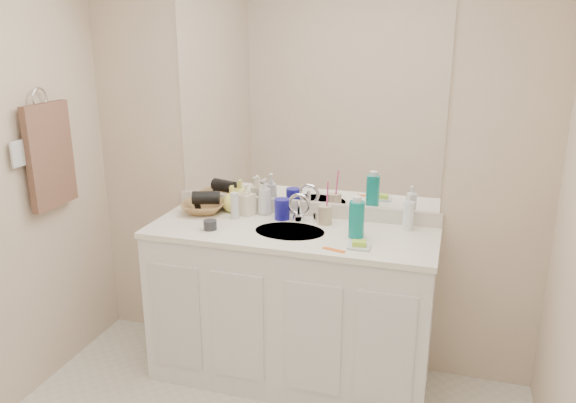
{
  "coord_description": "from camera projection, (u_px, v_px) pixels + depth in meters",
  "views": [
    {
      "loc": [
        0.79,
        -1.63,
        1.89
      ],
      "look_at": [
        0.0,
        0.97,
        1.05
      ],
      "focal_mm": 35.0,
      "sensor_mm": 36.0,
      "label": 1
    }
  ],
  "objects": [
    {
      "name": "dark_jar",
      "position": [
        210.0,
        225.0,
        2.94
      ],
      "size": [
        0.09,
        0.09,
        0.05
      ],
      "primitive_type": "cylinder",
      "rotation": [
        0.0,
        0.0,
        0.25
      ],
      "color": "#27272C",
      "rests_on": "countertop"
    },
    {
      "name": "blue_mug",
      "position": [
        282.0,
        209.0,
        3.09
      ],
      "size": [
        0.09,
        0.09,
        0.12
      ],
      "primitive_type": "cylinder",
      "rotation": [
        0.0,
        0.0,
        -0.07
      ],
      "color": "navy",
      "rests_on": "countertop"
    },
    {
      "name": "mouthwash_bottle",
      "position": [
        357.0,
        219.0,
        2.81
      ],
      "size": [
        0.1,
        0.1,
        0.19
      ],
      "primitive_type": "cylinder",
      "rotation": [
        0.0,
        0.0,
        -0.38
      ],
      "color": "#0A7F76",
      "rests_on": "countertop"
    },
    {
      "name": "backsplash",
      "position": [
        304.0,
        208.0,
        3.17
      ],
      "size": [
        1.52,
        0.03,
        0.08
      ],
      "primitive_type": "cube",
      "color": "silver",
      "rests_on": "countertop"
    },
    {
      "name": "orange_comb",
      "position": [
        334.0,
        250.0,
        2.67
      ],
      "size": [
        0.12,
        0.05,
        0.0
      ],
      "primitive_type": "cube",
      "rotation": [
        0.0,
        0.0,
        -0.25
      ],
      "color": "orange",
      "rests_on": "countertop"
    },
    {
      "name": "soap_bottle_white",
      "position": [
        265.0,
        197.0,
        3.16
      ],
      "size": [
        0.09,
        0.09,
        0.21
      ],
      "primitive_type": "imported",
      "rotation": [
        0.0,
        0.0,
        -0.17
      ],
      "color": "silver",
      "rests_on": "countertop"
    },
    {
      "name": "vanity_cabinet",
      "position": [
        291.0,
        308.0,
        3.08
      ],
      "size": [
        1.5,
        0.55,
        0.85
      ],
      "primitive_type": "cube",
      "color": "white",
      "rests_on": "floor"
    },
    {
      "name": "countertop",
      "position": [
        291.0,
        232.0,
        2.95
      ],
      "size": [
        1.52,
        0.57,
        0.03
      ],
      "primitive_type": "cube",
      "color": "white",
      "rests_on": "vanity_cabinet"
    },
    {
      "name": "sink_basin",
      "position": [
        290.0,
        233.0,
        2.93
      ],
      "size": [
        0.37,
        0.37,
        0.02
      ],
      "primitive_type": "cylinder",
      "color": "#B4AD9D",
      "rests_on": "countertop"
    },
    {
      "name": "mirror",
      "position": [
        305.0,
        93.0,
        2.99
      ],
      "size": [
        1.48,
        0.01,
        1.2
      ],
      "primitive_type": "cube",
      "color": "white",
      "rests_on": "wall_back"
    },
    {
      "name": "tan_cup",
      "position": [
        325.0,
        215.0,
        3.01
      ],
      "size": [
        0.09,
        0.09,
        0.1
      ],
      "primitive_type": "cylinder",
      "rotation": [
        0.0,
        0.0,
        -0.23
      ],
      "color": "tan",
      "rests_on": "countertop"
    },
    {
      "name": "switch_plate",
      "position": [
        17.0,
        154.0,
        2.76
      ],
      "size": [
        0.01,
        0.08,
        0.13
      ],
      "primitive_type": "cube",
      "color": "silver",
      "rests_on": "wall_left"
    },
    {
      "name": "clear_pump_bottle",
      "position": [
        408.0,
        216.0,
        2.92
      ],
      "size": [
        0.06,
        0.06,
        0.15
      ],
      "primitive_type": "cylinder",
      "rotation": [
        0.0,
        0.0,
        0.07
      ],
      "color": "white",
      "rests_on": "countertop"
    },
    {
      "name": "faucet",
      "position": [
        299.0,
        211.0,
        3.07
      ],
      "size": [
        0.02,
        0.02,
        0.11
      ],
      "primitive_type": "cylinder",
      "color": "silver",
      "rests_on": "countertop"
    },
    {
      "name": "soap_dish",
      "position": [
        359.0,
        247.0,
        2.69
      ],
      "size": [
        0.11,
        0.09,
        0.01
      ],
      "primitive_type": "cube",
      "rotation": [
        0.0,
        0.0,
        0.01
      ],
      "color": "silver",
      "rests_on": "countertop"
    },
    {
      "name": "soap_bottle_cream",
      "position": [
        246.0,
        199.0,
        3.16
      ],
      "size": [
        0.1,
        0.1,
        0.18
      ],
      "primitive_type": "imported",
      "rotation": [
        0.0,
        0.0,
        -0.33
      ],
      "color": "#F1E4C4",
      "rests_on": "countertop"
    },
    {
      "name": "hand_towel",
      "position": [
        50.0,
        156.0,
        2.95
      ],
      "size": [
        0.04,
        0.32,
        0.55
      ],
      "primitive_type": "cube",
      "color": "#4C3329",
      "rests_on": "towel_ring"
    },
    {
      "name": "towel_ring",
      "position": [
        39.0,
        98.0,
        2.87
      ],
      "size": [
        0.01,
        0.11,
        0.11
      ],
      "primitive_type": "torus",
      "rotation": [
        0.0,
        1.57,
        0.0
      ],
      "color": "silver",
      "rests_on": "wall_left"
    },
    {
      "name": "extra_white_bottle",
      "position": [
        235.0,
        206.0,
        3.1
      ],
      "size": [
        0.05,
        0.05,
        0.15
      ],
      "primitive_type": "cylinder",
      "rotation": [
        0.0,
        0.0,
        -0.13
      ],
      "color": "silver",
      "rests_on": "countertop"
    },
    {
      "name": "hair_dryer",
      "position": [
        206.0,
        198.0,
        3.19
      ],
      "size": [
        0.17,
        0.12,
        0.08
      ],
      "primitive_type": "cylinder",
      "rotation": [
        0.0,
        1.57,
        0.29
      ],
      "color": "black",
      "rests_on": "wicker_basket"
    },
    {
      "name": "soap_bottle_yellow",
      "position": [
        232.0,
        199.0,
        3.22
      ],
      "size": [
        0.13,
        0.13,
        0.15
      ],
      "primitive_type": "imported",
      "rotation": [
        0.0,
        0.0,
        -0.11
      ],
      "color": "#F9ED60",
      "rests_on": "countertop"
    },
    {
      "name": "green_soap",
      "position": [
        359.0,
        243.0,
        2.69
      ],
      "size": [
        0.07,
        0.05,
        0.02
      ],
      "primitive_type": "cube",
      "rotation": [
        0.0,
        0.0,
        0.12
      ],
      "color": "#A7DB35",
      "rests_on": "soap_dish"
    },
    {
      "name": "wicker_basket",
      "position": [
        203.0,
        207.0,
        3.21
      ],
      "size": [
        0.3,
        0.3,
        0.06
      ],
      "primitive_type": "imported",
      "rotation": [
        0.0,
        0.0,
        0.25
      ],
      "color": "olive",
      "rests_on": "countertop"
    },
    {
      "name": "wall_back",
      "position": [
        305.0,
        159.0,
        3.1
      ],
      "size": [
        2.6,
        0.02,
        2.4
      ],
      "primitive_type": "cube",
      "color": "beige",
      "rests_on": "floor"
    },
    {
      "name": "toothbrush",
      "position": [
        327.0,
        197.0,
        2.98
      ],
      "size": [
        0.02,
        0.03,
        0.18
      ],
      "primitive_type": "cylinder",
      "rotation": [
        0.14,
        0.0,
        0.43
      ],
      "color": "#EC3E8F",
      "rests_on": "tan_cup"
    }
  ]
}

